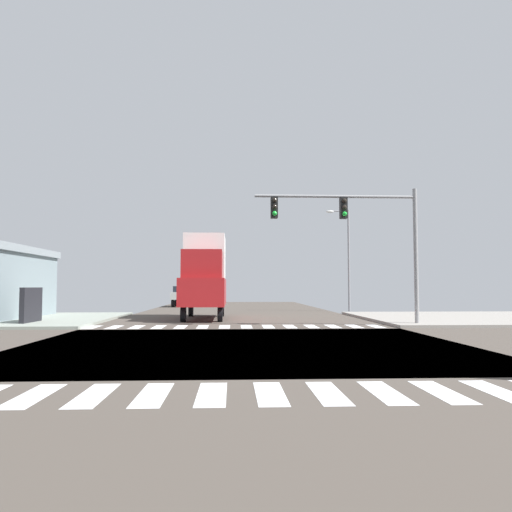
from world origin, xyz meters
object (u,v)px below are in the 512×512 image
object	(u,v)px
traffic_signal_mast	(353,223)
box_truck_trailing_1	(205,274)
street_lamp	(345,250)
sedan_queued_3	(183,294)

from	to	relation	value
traffic_signal_mast	box_truck_trailing_1	distance (m)	9.65
street_lamp	sedan_queued_3	world-z (taller)	street_lamp
traffic_signal_mast	street_lamp	size ratio (longest dim) A/B	1.01
street_lamp	box_truck_trailing_1	world-z (taller)	street_lamp
traffic_signal_mast	street_lamp	bearing A→B (deg)	78.67
street_lamp	sedan_queued_3	xyz separation A→B (m)	(-13.11, 9.64, -3.49)
traffic_signal_mast	sedan_queued_3	world-z (taller)	traffic_signal_mast
traffic_signal_mast	sedan_queued_3	size ratio (longest dim) A/B	1.80
traffic_signal_mast	sedan_queued_3	xyz separation A→B (m)	(-10.26, 23.86, -3.72)
street_lamp	box_truck_trailing_1	bearing A→B (deg)	-140.69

